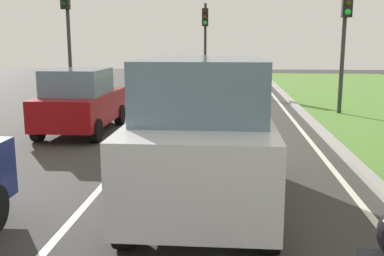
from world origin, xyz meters
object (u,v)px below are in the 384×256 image
object	(u,v)px
car_suv_ahead	(204,132)
traffic_light_overhead_left	(67,21)
car_hatchback_far	(81,101)
traffic_light_near_right	(345,27)
traffic_light_far_median	(205,32)

from	to	relation	value
car_suv_ahead	traffic_light_overhead_left	bearing A→B (deg)	118.92
traffic_light_overhead_left	car_hatchback_far	bearing A→B (deg)	-67.56
traffic_light_near_right	traffic_light_far_median	size ratio (longest dim) A/B	0.98
traffic_light_overhead_left	traffic_light_far_median	world-z (taller)	traffic_light_overhead_left
traffic_light_overhead_left	traffic_light_far_median	distance (m)	8.31
traffic_light_overhead_left	car_suv_ahead	bearing A→B (deg)	-61.20
car_hatchback_far	car_suv_ahead	bearing A→B (deg)	-55.51
car_hatchback_far	traffic_light_overhead_left	distance (m)	6.28
car_suv_ahead	traffic_light_far_median	bearing A→B (deg)	93.15
car_suv_ahead	traffic_light_far_median	xyz separation A→B (m)	(-0.92, 17.42, 1.85)
car_hatchback_far	traffic_light_near_right	bearing A→B (deg)	24.84
car_hatchback_far	traffic_light_overhead_left	world-z (taller)	traffic_light_overhead_left
car_suv_ahead	traffic_light_far_median	distance (m)	17.54
car_suv_ahead	car_hatchback_far	world-z (taller)	car_suv_ahead
car_suv_ahead	traffic_light_near_right	size ratio (longest dim) A/B	1.03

